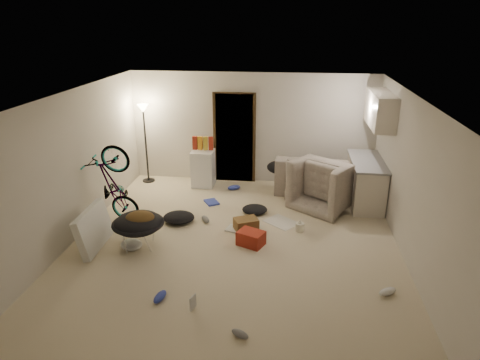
# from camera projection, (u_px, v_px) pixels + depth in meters

# --- Properties ---
(floor) EXTENTS (5.50, 6.00, 0.02)m
(floor) POSITION_uv_depth(u_px,v_px,m) (235.00, 243.00, 7.33)
(floor) COLOR beige
(floor) RESTS_ON ground
(ceiling) EXTENTS (5.50, 6.00, 0.02)m
(ceiling) POSITION_uv_depth(u_px,v_px,m) (234.00, 95.00, 6.43)
(ceiling) COLOR white
(ceiling) RESTS_ON wall_back
(wall_back) EXTENTS (5.50, 0.02, 2.50)m
(wall_back) POSITION_uv_depth(u_px,v_px,m) (252.00, 129.00, 9.67)
(wall_back) COLOR beige
(wall_back) RESTS_ON floor
(wall_front) EXTENTS (5.50, 0.02, 2.50)m
(wall_front) POSITION_uv_depth(u_px,v_px,m) (192.00, 281.00, 4.09)
(wall_front) COLOR beige
(wall_front) RESTS_ON floor
(wall_left) EXTENTS (0.02, 6.00, 2.50)m
(wall_left) POSITION_uv_depth(u_px,v_px,m) (72.00, 167.00, 7.19)
(wall_left) COLOR beige
(wall_left) RESTS_ON floor
(wall_right) EXTENTS (0.02, 6.00, 2.50)m
(wall_right) POSITION_uv_depth(u_px,v_px,m) (412.00, 181.00, 6.56)
(wall_right) COLOR beige
(wall_right) RESTS_ON floor
(doorway) EXTENTS (0.85, 0.10, 2.04)m
(doorway) POSITION_uv_depth(u_px,v_px,m) (235.00, 138.00, 9.76)
(doorway) COLOR black
(doorway) RESTS_ON floor
(door_trim) EXTENTS (0.97, 0.04, 2.10)m
(door_trim) POSITION_uv_depth(u_px,v_px,m) (234.00, 139.00, 9.73)
(door_trim) COLOR #382713
(door_trim) RESTS_ON floor
(floor_lamp) EXTENTS (0.28, 0.28, 1.81)m
(floor_lamp) POSITION_uv_depth(u_px,v_px,m) (144.00, 127.00, 9.59)
(floor_lamp) COLOR black
(floor_lamp) RESTS_ON floor
(kitchen_counter) EXTENTS (0.60, 1.50, 0.88)m
(kitchen_counter) POSITION_uv_depth(u_px,v_px,m) (365.00, 183.00, 8.74)
(kitchen_counter) COLOR beige
(kitchen_counter) RESTS_ON floor
(counter_top) EXTENTS (0.64, 1.54, 0.04)m
(counter_top) POSITION_uv_depth(u_px,v_px,m) (368.00, 161.00, 8.58)
(counter_top) COLOR gray
(counter_top) RESTS_ON kitchen_counter
(kitchen_uppers) EXTENTS (0.38, 1.40, 0.65)m
(kitchen_uppers) POSITION_uv_depth(u_px,v_px,m) (380.00, 110.00, 8.19)
(kitchen_uppers) COLOR beige
(kitchen_uppers) RESTS_ON wall_right
(sofa) EXTENTS (2.09, 0.91, 0.60)m
(sofa) POSITION_uv_depth(u_px,v_px,m) (323.00, 180.00, 9.30)
(sofa) COLOR #3D463E
(sofa) RESTS_ON floor
(armchair) EXTENTS (1.49, 1.46, 0.73)m
(armchair) POSITION_uv_depth(u_px,v_px,m) (329.00, 188.00, 8.67)
(armchair) COLOR #3D463E
(armchair) RESTS_ON floor
(bicycle) EXTENTS (1.61, 0.79, 0.91)m
(bicycle) POSITION_uv_depth(u_px,v_px,m) (115.00, 202.00, 7.91)
(bicycle) COLOR black
(bicycle) RESTS_ON floor
(book_asset) EXTENTS (0.24, 0.21, 0.02)m
(book_asset) POSITION_uv_depth(u_px,v_px,m) (190.00, 312.00, 5.59)
(book_asset) COLOR maroon
(book_asset) RESTS_ON floor
(mini_fridge) EXTENTS (0.49, 0.49, 0.82)m
(mini_fridge) POSITION_uv_depth(u_px,v_px,m) (203.00, 168.00, 9.66)
(mini_fridge) COLOR white
(mini_fridge) RESTS_ON floor
(snack_box_0) EXTENTS (0.10, 0.08, 0.30)m
(snack_box_0) POSITION_uv_depth(u_px,v_px,m) (195.00, 143.00, 9.47)
(snack_box_0) COLOR maroon
(snack_box_0) RESTS_ON mini_fridge
(snack_box_1) EXTENTS (0.11, 0.08, 0.30)m
(snack_box_1) POSITION_uv_depth(u_px,v_px,m) (200.00, 143.00, 9.46)
(snack_box_1) COLOR orange
(snack_box_1) RESTS_ON mini_fridge
(snack_box_2) EXTENTS (0.12, 0.09, 0.30)m
(snack_box_2) POSITION_uv_depth(u_px,v_px,m) (206.00, 143.00, 9.44)
(snack_box_2) COLOR gold
(snack_box_2) RESTS_ON mini_fridge
(snack_box_3) EXTENTS (0.11, 0.08, 0.30)m
(snack_box_3) POSITION_uv_depth(u_px,v_px,m) (211.00, 143.00, 9.43)
(snack_box_3) COLOR maroon
(snack_box_3) RESTS_ON mini_fridge
(saucer_chair) EXTENTS (0.86, 0.86, 0.61)m
(saucer_chair) POSITION_uv_depth(u_px,v_px,m) (139.00, 228.00, 7.04)
(saucer_chair) COLOR silver
(saucer_chair) RESTS_ON floor
(hoodie) EXTENTS (0.54, 0.48, 0.22)m
(hoodie) POSITION_uv_depth(u_px,v_px,m) (140.00, 218.00, 6.94)
(hoodie) COLOR #50381B
(hoodie) RESTS_ON saucer_chair
(sofa_drape) EXTENTS (0.57, 0.47, 0.28)m
(sofa_drape) POSITION_uv_depth(u_px,v_px,m) (280.00, 167.00, 9.33)
(sofa_drape) COLOR black
(sofa_drape) RESTS_ON sofa
(tv_box) EXTENTS (0.29, 1.03, 0.69)m
(tv_box) POSITION_uv_depth(u_px,v_px,m) (94.00, 228.00, 7.07)
(tv_box) COLOR silver
(tv_box) RESTS_ON floor
(drink_case_a) EXTENTS (0.49, 0.44, 0.23)m
(drink_case_a) POSITION_uv_depth(u_px,v_px,m) (246.00, 225.00, 7.69)
(drink_case_a) COLOR brown
(drink_case_a) RESTS_ON floor
(drink_case_b) EXTENTS (0.51, 0.46, 0.24)m
(drink_case_b) POSITION_uv_depth(u_px,v_px,m) (251.00, 238.00, 7.20)
(drink_case_b) COLOR maroon
(drink_case_b) RESTS_ON floor
(juicer) EXTENTS (0.16, 0.16, 0.22)m
(juicer) POSITION_uv_depth(u_px,v_px,m) (300.00, 226.00, 7.67)
(juicer) COLOR silver
(juicer) RESTS_ON floor
(newspaper) EXTENTS (0.73, 0.72, 0.01)m
(newspaper) POSITION_uv_depth(u_px,v_px,m) (281.00, 222.00, 8.03)
(newspaper) COLOR beige
(newspaper) RESTS_ON floor
(book_blue) EXTENTS (0.38, 0.41, 0.03)m
(book_blue) POSITION_uv_depth(u_px,v_px,m) (212.00, 202.00, 8.87)
(book_blue) COLOR #2D3BA3
(book_blue) RESTS_ON floor
(book_white) EXTENTS (0.28, 0.33, 0.03)m
(book_white) POSITION_uv_depth(u_px,v_px,m) (233.00, 228.00, 7.77)
(book_white) COLOR silver
(book_white) RESTS_ON floor
(shoe_0) EXTENTS (0.32, 0.24, 0.11)m
(shoe_0) POSITION_uv_depth(u_px,v_px,m) (234.00, 188.00, 9.52)
(shoe_0) COLOR #2D3BA3
(shoe_0) RESTS_ON floor
(shoe_1) EXTENTS (0.24, 0.29, 0.10)m
(shoe_1) POSITION_uv_depth(u_px,v_px,m) (205.00, 219.00, 8.04)
(shoe_1) COLOR slate
(shoe_1) RESTS_ON floor
(shoe_2) EXTENTS (0.18, 0.30, 0.11)m
(shoe_2) POSITION_uv_depth(u_px,v_px,m) (160.00, 297.00, 5.81)
(shoe_2) COLOR #2D3BA3
(shoe_2) RESTS_ON floor
(shoe_3) EXTENTS (0.26, 0.20, 0.09)m
(shoe_3) POSITION_uv_depth(u_px,v_px,m) (240.00, 334.00, 5.14)
(shoe_3) COLOR slate
(shoe_3) RESTS_ON floor
(shoe_4) EXTENTS (0.30, 0.24, 0.10)m
(shoe_4) POSITION_uv_depth(u_px,v_px,m) (387.00, 292.00, 5.92)
(shoe_4) COLOR white
(shoe_4) RESTS_ON floor
(clothes_lump_a) EXTENTS (0.64, 0.56, 0.19)m
(clothes_lump_a) POSITION_uv_depth(u_px,v_px,m) (179.00, 217.00, 8.01)
(clothes_lump_a) COLOR black
(clothes_lump_a) RESTS_ON floor
(clothes_lump_b) EXTENTS (0.53, 0.47, 0.15)m
(clothes_lump_b) POSITION_uv_depth(u_px,v_px,m) (255.00, 209.00, 8.39)
(clothes_lump_b) COLOR black
(clothes_lump_b) RESTS_ON floor
(clothes_lump_c) EXTENTS (0.53, 0.52, 0.12)m
(clothes_lump_c) POSITION_uv_depth(u_px,v_px,m) (131.00, 245.00, 7.12)
(clothes_lump_c) COLOR silver
(clothes_lump_c) RESTS_ON floor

